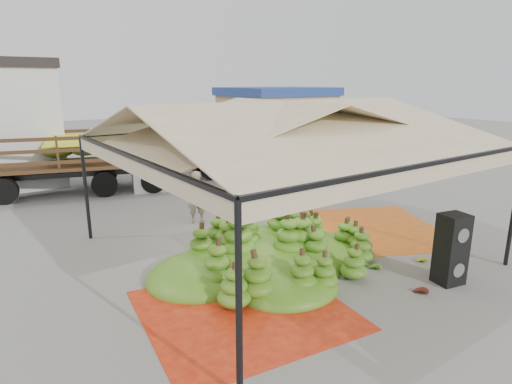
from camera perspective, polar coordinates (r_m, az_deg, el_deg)
ground at (r=11.80m, az=3.46°, el=-7.77°), size 90.00×90.00×0.00m
canopy_tent at (r=10.98m, az=3.73°, el=8.37°), size 8.10×8.10×4.00m
building_tan at (r=27.42m, az=2.81°, el=9.53°), size 6.30×5.30×4.10m
tarp_left at (r=8.96m, az=-1.65°, el=-15.42°), size 4.35×4.19×0.01m
tarp_right at (r=13.91m, az=14.90°, el=-4.70°), size 5.57×5.67×0.01m
banana_heap at (r=10.64m, az=2.20°, el=-6.43°), size 6.77×5.79×1.33m
hand_yellow_a at (r=11.72m, az=21.21°, el=-8.47°), size 0.47×0.42×0.18m
hand_yellow_b at (r=9.83m, az=1.78°, el=-11.88°), size 0.49×0.42×0.20m
hand_red_a at (r=10.08m, az=21.03°, el=-12.20°), size 0.48×0.40×0.21m
hand_red_b at (r=12.67m, az=25.82°, el=-7.21°), size 0.53×0.51×0.19m
hand_green at (r=10.93m, az=15.46°, el=-9.57°), size 0.48×0.40×0.21m
hanging_bunches at (r=11.50m, az=-0.02°, el=5.26°), size 3.24×0.24×0.20m
speaker_stack at (r=10.65m, az=24.59°, el=-6.93°), size 0.69×0.63×1.64m
banana_leaves at (r=10.70m, az=-1.68°, el=-10.20°), size 0.96×1.36×3.70m
vendor at (r=13.90m, az=-8.01°, el=-0.66°), size 0.70×0.53×1.73m
truck_left at (r=18.97m, az=-20.70°, el=4.84°), size 7.87×4.63×2.56m
truck_right at (r=22.05m, az=0.61°, el=6.84°), size 7.43×3.54×2.45m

